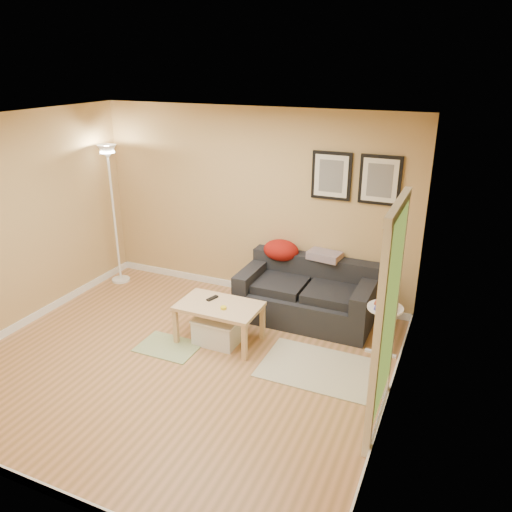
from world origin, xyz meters
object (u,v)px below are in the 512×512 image
object	(u,v)px
book_stack	(386,303)
coffee_table	(220,323)
side_table	(383,331)
storage_bin	(217,330)
sofa	(306,292)
floor_lamp	(115,219)

from	to	relation	value
book_stack	coffee_table	bearing A→B (deg)	-173.59
coffee_table	side_table	xyz separation A→B (m)	(1.82, 0.47, 0.06)
coffee_table	storage_bin	distance (m)	0.09
sofa	floor_lamp	xyz separation A→B (m)	(-2.96, -0.00, 0.60)
side_table	book_stack	xyz separation A→B (m)	(-0.00, 0.00, 0.35)
book_stack	side_table	bearing A→B (deg)	-39.09
book_stack	floor_lamp	size ratio (longest dim) A/B	0.13
sofa	coffee_table	size ratio (longest dim) A/B	1.76
book_stack	storage_bin	bearing A→B (deg)	-172.20
sofa	floor_lamp	bearing A→B (deg)	-179.99
side_table	floor_lamp	size ratio (longest dim) A/B	0.29
sofa	side_table	distance (m)	1.17
book_stack	floor_lamp	bearing A→B (deg)	165.15
storage_bin	floor_lamp	xyz separation A→B (m)	(-2.19, 1.00, 0.81)
sofa	side_table	xyz separation A→B (m)	(1.06, -0.48, -0.07)
floor_lamp	side_table	bearing A→B (deg)	-6.80
side_table	sofa	bearing A→B (deg)	155.71
floor_lamp	storage_bin	bearing A→B (deg)	-24.48
storage_bin	book_stack	world-z (taller)	book_stack
storage_bin	book_stack	size ratio (longest dim) A/B	1.99
sofa	coffee_table	distance (m)	1.22
sofa	book_stack	distance (m)	1.20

